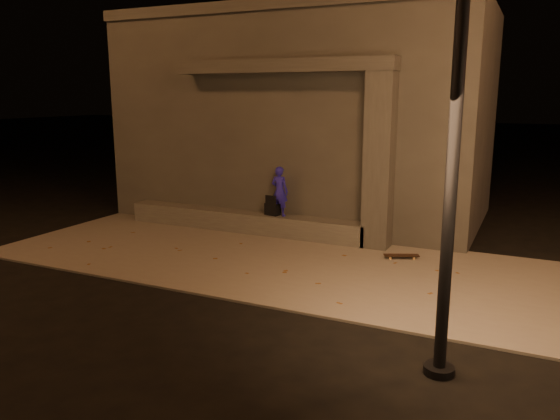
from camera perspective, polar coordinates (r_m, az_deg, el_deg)
The scene contains 10 objects.
ground at distance 9.09m, azimuth -7.06°, elevation -8.61°, with size 120.00×120.00×0.00m, color black.
sidewalk at distance 10.73m, azimuth -1.35°, elevation -5.16°, with size 11.00×4.40×0.04m, color slate.
building at distance 14.77m, azimuth 3.00°, elevation 9.73°, with size 9.00×5.10×5.22m.
ledge at distance 12.84m, azimuth -3.85°, elevation -1.18°, with size 6.00×0.55×0.45m, color #504D48.
column at distance 11.37m, azimuth 10.34°, elevation 5.01°, with size 0.55×0.55×3.60m, color #3C3A37.
canopy at distance 12.11m, azimuth 0.32°, elevation 14.81°, with size 5.00×0.70×0.28m, color #3C3A37.
skateboarder at distance 12.26m, azimuth -0.04°, elevation 1.97°, with size 0.41×0.27×1.13m, color #241CB6.
backpack at distance 12.41m, azimuth -0.77°, elevation 0.20°, with size 0.37×0.28×0.46m.
skateboard at distance 10.94m, azimuth 12.58°, elevation -4.67°, with size 0.69×0.43×0.07m.
street_lamp_0 at distance 6.16m, azimuth 18.58°, elevation 19.69°, with size 0.36×0.36×7.17m.
Camera 1 is at (4.60, -7.16, 3.18)m, focal length 35.00 mm.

